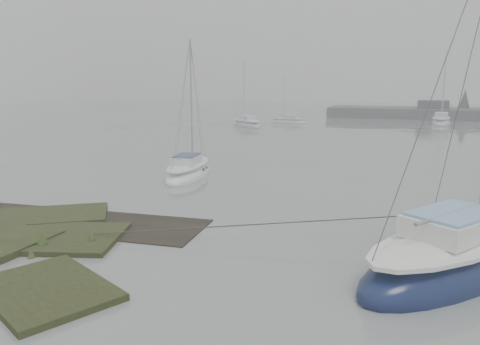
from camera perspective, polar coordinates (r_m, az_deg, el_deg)
name	(u,v)px	position (r m, az deg, el deg)	size (l,w,h in m)	color
ground	(310,142)	(39.95, 8.48, 3.67)	(160.00, 160.00, 0.00)	slate
sailboat_main	(457,258)	(14.18, 24.96, -9.42)	(6.35, 7.93, 10.99)	#101B3E
sailboat_white	(189,172)	(25.39, -6.29, 0.07)	(2.73, 5.78, 7.83)	white
sailboat_far_a	(247,124)	(53.52, 0.85, 5.90)	(5.49, 5.27, 8.09)	#A3A7AC
sailboat_far_b	(441,122)	(61.26, 23.28, 5.69)	(2.66, 6.66, 9.19)	silver
sailboat_far_c	(289,121)	(58.26, 5.94, 6.21)	(4.53, 1.54, 6.36)	#B1B7BC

